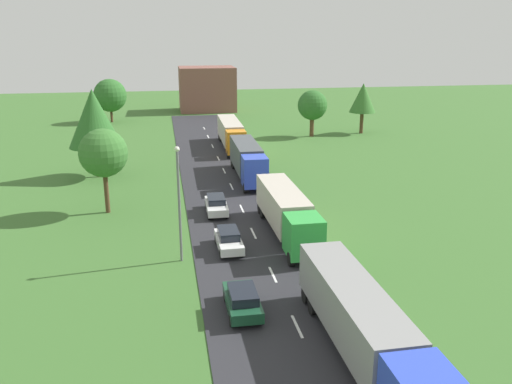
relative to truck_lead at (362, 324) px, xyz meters
name	(u,v)px	position (x,y,z in m)	size (l,w,h in m)	color
road	(270,268)	(-2.30, 11.28, -2.05)	(10.00, 140.00, 0.06)	#2B2B30
lane_marking_centre	(283,296)	(-2.30, 7.15, -2.01)	(0.16, 121.02, 0.01)	white
truck_lead	(362,324)	(0.00, 0.00, 0.00)	(2.63, 14.20, 3.52)	blue
truck_second	(287,211)	(0.21, 17.19, -0.03)	(2.59, 12.73, 3.41)	green
truck_third	(248,159)	(-0.11, 34.77, 0.10)	(2.65, 12.53, 3.67)	blue
truck_fourth	(231,133)	(0.15, 51.05, 0.06)	(2.74, 14.12, 3.58)	orange
car_second	(242,300)	(-5.02, 5.64, -1.23)	(1.84, 4.25, 1.50)	#19472D
car_third	(229,240)	(-4.65, 15.00, -1.23)	(1.79, 4.29, 1.51)	white
car_fourth	(216,205)	(-4.70, 23.48, -1.23)	(1.88, 4.48, 1.49)	white
lamppost_second	(179,199)	(-8.18, 13.70, 2.52)	(0.36, 0.36, 8.24)	slate
tree_oak	(94,118)	(-16.32, 38.24, 4.46)	(5.67, 5.67, 9.67)	#513823
tree_birch	(312,105)	(13.41, 57.33, 2.65)	(4.47, 4.47, 7.00)	#513823
tree_maple	(103,153)	(-14.23, 25.50, 3.33)	(4.23, 4.23, 7.55)	#513823
tree_elm	(110,95)	(-17.88, 76.44, 2.59)	(5.70, 5.70, 7.52)	#513823
tree_ash	(363,98)	(21.83, 58.53, 3.43)	(4.09, 4.09, 7.81)	#513823
distant_building	(207,89)	(0.08, 87.87, 2.24)	(10.91, 8.92, 8.64)	brown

